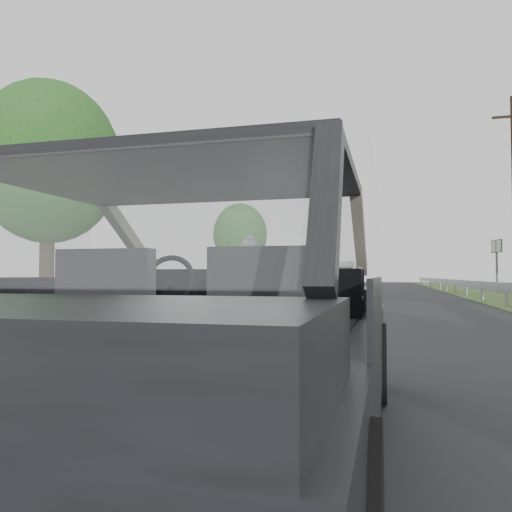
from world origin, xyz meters
The scene contains 11 objects.
ground centered at (0.00, 0.00, 0.00)m, with size 140.00×140.00×0.00m, color #23242A.
subject_car centered at (0.00, 0.00, 0.72)m, with size 1.80×4.00×1.45m, color black.
dashboard centered at (0.00, 0.62, 0.85)m, with size 1.58×0.45×0.30m, color black.
driver_seat centered at (-0.40, -0.29, 0.88)m, with size 0.50×0.72×0.42m, color black.
passenger_seat centered at (0.40, -0.29, 0.88)m, with size 0.50×0.72×0.42m, color black.
steering_wheel centered at (-0.40, 0.33, 0.92)m, with size 0.36×0.36×0.04m, color black.
cat centered at (0.30, 0.58, 1.08)m, with size 0.52×0.16×0.23m, color #9E9E9E.
other_car centered at (-1.26, 17.36, 0.76)m, with size 1.82×4.61×1.52m, color #B4B7BB.
highway_sign centered at (6.36, 25.38, 1.40)m, with size 0.11×1.12×2.79m, color #126424.
tree_5 centered at (-11.02, 12.92, 3.92)m, with size 5.17×5.17×7.84m, color #1C551B, non-canonical shape.
tree_6 centered at (-10.35, 35.07, 3.23)m, with size 4.26×4.26×6.46m, color #1C551B, non-canonical shape.
Camera 1 is at (0.95, -2.58, 0.96)m, focal length 35.00 mm.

